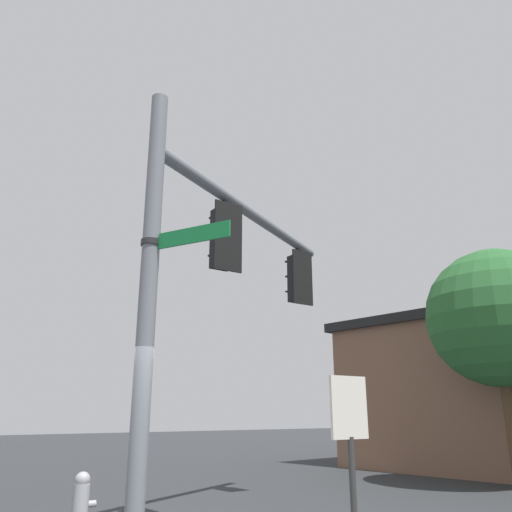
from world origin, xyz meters
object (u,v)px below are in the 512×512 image
historical_marker (350,436)px  fire_hydrant (81,501)px  traffic_light_nearest_pole (222,239)px  street_name_sign (174,239)px  traffic_light_mid_inner (297,279)px

historical_marker → fire_hydrant: bearing=120.0°
traffic_light_nearest_pole → historical_marker: size_ratio=0.62×
traffic_light_nearest_pole → fire_hydrant: (-1.65, 1.23, -4.14)m
traffic_light_nearest_pole → fire_hydrant: size_ratio=1.59×
street_name_sign → historical_marker: 3.40m
traffic_light_mid_inner → traffic_light_nearest_pole: bearing=-153.2°
traffic_light_nearest_pole → traffic_light_mid_inner: 3.16m
historical_marker → traffic_light_mid_inner: bearing=58.2°
street_name_sign → historical_marker: bearing=-31.7°
traffic_light_nearest_pole → traffic_light_mid_inner: (2.82, 1.42, 0.00)m
historical_marker → traffic_light_nearest_pole: bearing=100.6°
traffic_light_nearest_pole → historical_marker: (0.45, -2.40, -3.15)m
fire_hydrant → historical_marker: 4.31m
traffic_light_mid_inner → fire_hydrant: 6.09m
street_name_sign → fire_hydrant: size_ratio=1.56×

